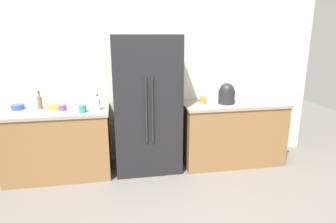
% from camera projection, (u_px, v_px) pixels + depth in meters
% --- Properties ---
extents(kitchen_back_panel, '(4.87, 0.10, 2.85)m').
position_uv_depth(kitchen_back_panel, '(157.00, 66.00, 4.24)').
color(kitchen_back_panel, silver).
rests_on(kitchen_back_panel, ground_plane).
extents(counter_left, '(1.38, 0.69, 0.92)m').
position_uv_depth(counter_left, '(59.00, 143.00, 3.88)').
color(counter_left, olive).
rests_on(counter_left, ground_plane).
extents(counter_right, '(1.50, 0.69, 0.92)m').
position_uv_depth(counter_right, '(231.00, 132.00, 4.31)').
color(counter_right, olive).
rests_on(counter_right, ground_plane).
extents(refrigerator, '(0.90, 0.65, 1.89)m').
position_uv_depth(refrigerator, '(147.00, 105.00, 3.97)').
color(refrigerator, black).
rests_on(refrigerator, ground_plane).
extents(toaster, '(0.25, 0.14, 0.17)m').
position_uv_depth(toaster, '(260.00, 97.00, 4.11)').
color(toaster, silver).
rests_on(toaster, counter_right).
extents(rice_cooker, '(0.24, 0.24, 0.30)m').
position_uv_depth(rice_cooker, '(227.00, 94.00, 4.09)').
color(rice_cooker, '#262628').
rests_on(rice_cooker, counter_right).
extents(bottle_a, '(0.06, 0.06, 0.24)m').
position_uv_depth(bottle_a, '(40.00, 102.00, 3.81)').
color(bottle_a, brown).
rests_on(bottle_a, counter_left).
extents(bottle_b, '(0.06, 0.06, 0.20)m').
position_uv_depth(bottle_b, '(98.00, 104.00, 3.76)').
color(bottle_b, white).
rests_on(bottle_b, counter_left).
extents(cup_a, '(0.09, 0.09, 0.09)m').
position_uv_depth(cup_a, '(83.00, 109.00, 3.65)').
color(cup_a, teal).
rests_on(cup_a, counter_left).
extents(cup_b, '(0.09, 0.09, 0.07)m').
position_uv_depth(cup_b, '(63.00, 108.00, 3.74)').
color(cup_b, purple).
rests_on(cup_b, counter_left).
extents(cup_c, '(0.09, 0.09, 0.10)m').
position_uv_depth(cup_c, '(203.00, 100.00, 4.13)').
color(cup_c, orange).
rests_on(cup_c, counter_right).
extents(bowl_a, '(0.17, 0.17, 0.07)m').
position_uv_depth(bowl_a, '(18.00, 107.00, 3.80)').
color(bowl_a, blue).
rests_on(bowl_a, counter_left).
extents(bowl_b, '(0.20, 0.20, 0.05)m').
position_uv_depth(bowl_b, '(55.00, 107.00, 3.84)').
color(bowl_b, yellow).
rests_on(bowl_b, counter_left).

